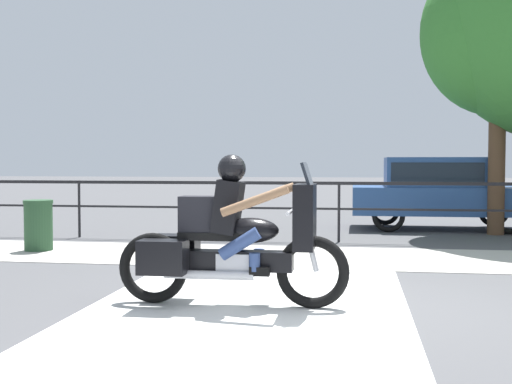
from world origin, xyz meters
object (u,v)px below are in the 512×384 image
Objects in this scene: parked_car at (439,188)px; trash_bin at (38,225)px; motorcycle at (231,238)px; tree_behind_car at (499,32)px.

parked_car reaches higher than trash_bin.
trash_bin is at bearing 138.16° from motorcycle.
tree_behind_car is at bearing 24.73° from trash_bin.
motorcycle is 8.77m from parked_car.
trash_bin is (-3.98, 3.56, -0.27)m from motorcycle.
parked_car is at bearing 137.77° from tree_behind_car.
parked_car is at bearing 33.32° from trash_bin.
parked_car is 3.49m from tree_behind_car.
trash_bin is at bearing -144.29° from parked_car.
parked_car is 0.68× the size of tree_behind_car.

